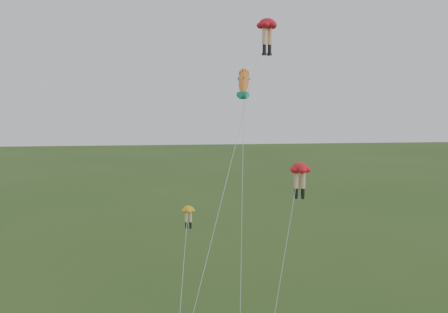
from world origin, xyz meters
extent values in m
ellipsoid|color=red|center=(4.73, 8.68, 22.52)|extent=(2.19, 2.19, 0.82)
cylinder|color=#EAB58A|center=(4.51, 8.57, 21.55)|extent=(0.36, 0.36, 1.25)
cylinder|color=black|center=(4.51, 8.57, 20.62)|extent=(0.28, 0.28, 0.62)
cube|color=black|center=(4.51, 8.57, 20.22)|extent=(0.34, 0.42, 0.18)
cylinder|color=#EAB58A|center=(4.96, 8.79, 21.55)|extent=(0.36, 0.36, 1.25)
cylinder|color=black|center=(4.96, 8.79, 20.62)|extent=(0.28, 0.28, 0.62)
cube|color=black|center=(4.96, 8.79, 20.22)|extent=(0.34, 0.42, 0.18)
cylinder|color=silver|center=(1.01, 3.11, 11.57)|extent=(7.48, 11.18, 22.71)
ellipsoid|color=red|center=(6.65, 5.58, 11.84)|extent=(1.87, 1.87, 0.78)
cylinder|color=#EAB58A|center=(6.42, 5.63, 10.91)|extent=(0.35, 0.35, 1.20)
cylinder|color=black|center=(6.42, 5.63, 10.02)|extent=(0.27, 0.27, 0.60)
cube|color=black|center=(6.42, 5.63, 9.63)|extent=(0.27, 0.38, 0.17)
cylinder|color=#EAB58A|center=(6.89, 5.52, 10.91)|extent=(0.35, 0.35, 1.20)
cylinder|color=black|center=(6.89, 5.52, 10.02)|extent=(0.27, 0.27, 0.60)
cube|color=black|center=(6.89, 5.52, 9.63)|extent=(0.27, 0.38, 0.17)
cylinder|color=silver|center=(4.75, 2.16, 6.22)|extent=(3.84, 6.87, 12.02)
ellipsoid|color=yellow|center=(-1.57, 3.87, 9.34)|extent=(1.07, 1.07, 0.46)
cylinder|color=#EAB58A|center=(-1.71, 3.90, 8.80)|extent=(0.21, 0.21, 0.71)
cylinder|color=black|center=(-1.71, 3.90, 8.27)|extent=(0.16, 0.16, 0.35)
cube|color=black|center=(-1.71, 3.90, 8.04)|extent=(0.15, 0.22, 0.10)
cylinder|color=#EAB58A|center=(-1.43, 3.85, 8.80)|extent=(0.21, 0.21, 0.71)
cylinder|color=black|center=(-1.43, 3.85, 8.27)|extent=(0.16, 0.16, 0.35)
cube|color=black|center=(-1.43, 3.85, 8.04)|extent=(0.15, 0.22, 0.10)
cylinder|color=silver|center=(-2.19, 0.04, 4.89)|extent=(1.26, 7.69, 9.37)
ellipsoid|color=yellow|center=(3.06, 9.50, 18.20)|extent=(1.44, 3.15, 2.61)
sphere|color=yellow|center=(3.06, 9.50, 18.20)|extent=(1.12, 1.40, 1.26)
cone|color=#15896E|center=(3.06, 9.50, 18.20)|extent=(0.90, 1.27, 1.22)
cone|color=#15896E|center=(3.06, 9.50, 18.20)|extent=(0.90, 1.27, 1.22)
cone|color=#15896E|center=(3.06, 9.50, 18.20)|extent=(0.51, 0.71, 0.68)
cone|color=#15896E|center=(3.06, 9.50, 18.20)|extent=(0.51, 0.71, 0.68)
cone|color=red|center=(3.06, 9.50, 18.20)|extent=(0.55, 0.72, 0.66)
cylinder|color=silver|center=(2.26, 4.78, 9.21)|extent=(1.64, 9.47, 17.99)
camera|label=1|loc=(-2.83, -29.59, 16.92)|focal=40.00mm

